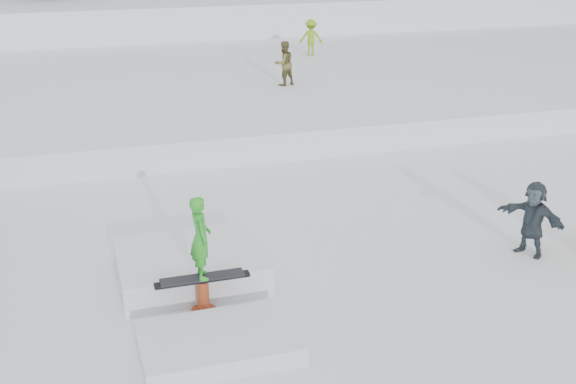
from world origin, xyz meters
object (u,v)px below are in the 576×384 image
object	(u,v)px
walker_ygreen	(311,37)
jib_rail_feature	(197,282)
walker_olive	(284,63)
spectator_dark	(533,219)

from	to	relation	value
walker_ygreen	jib_rail_feature	world-z (taller)	walker_ygreen
walker_olive	spectator_dark	bearing A→B (deg)	76.58
walker_olive	walker_ygreen	bearing A→B (deg)	-136.72
walker_ygreen	jib_rail_feature	xyz separation A→B (m)	(-8.24, -17.85, -1.25)
walker_ygreen	spectator_dark	world-z (taller)	walker_ygreen
walker_olive	walker_ygreen	distance (m)	5.97
walker_ygreen	spectator_dark	xyz separation A→B (m)	(-1.61, -18.07, -0.79)
spectator_dark	walker_olive	bearing A→B (deg)	159.45
walker_ygreen	spectator_dark	size ratio (longest dim) A/B	0.99
walker_ygreen	jib_rail_feature	bearing A→B (deg)	82.10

